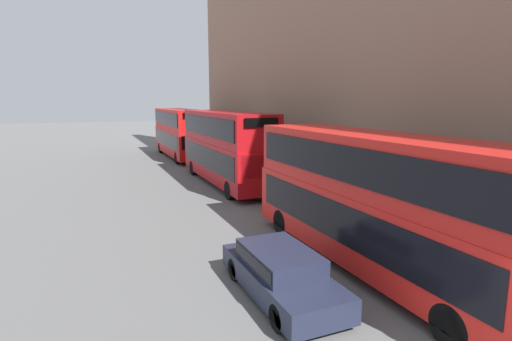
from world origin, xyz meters
The scene contains 5 objects.
bus_leading centered at (1.60, 6.43, 2.31)m, with size 2.59×11.04×4.18m.
bus_second_in_queue centered at (1.60, 20.28, 2.46)m, with size 2.59×10.84×4.47m.
bus_third_in_queue centered at (1.60, 33.18, 2.41)m, with size 2.59×10.95×4.37m.
car_dark_sedan centered at (-1.80, 6.00, 0.69)m, with size 1.77×4.47×1.29m.
pedestrian centered at (4.59, 10.13, 0.78)m, with size 0.36×0.36×1.70m.
Camera 1 is at (-6.32, -2.90, 5.17)m, focal length 28.00 mm.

